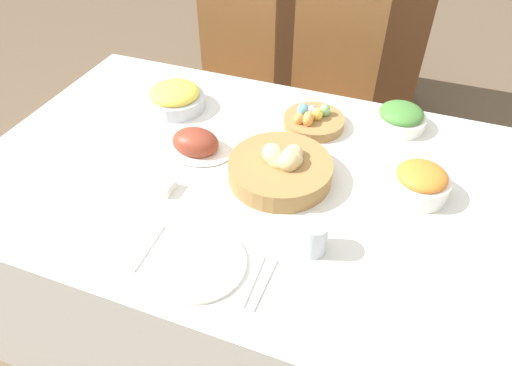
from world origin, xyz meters
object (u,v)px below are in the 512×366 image
chair_far_center (327,99)px  pineapple_bowl (175,97)px  green_salad_bowl (400,117)px  butter_dish (157,185)px  egg_basket (313,120)px  drinking_cup (313,237)px  fork (148,248)px  bread_basket (281,168)px  spoon (265,284)px  chair_far_left (228,81)px  dinner_plate (199,263)px  ham_platter (196,144)px  carrot_bowl (420,182)px  sideboard (329,37)px  knife (253,280)px

chair_far_center → pineapple_bowl: 0.85m
green_salad_bowl → butter_dish: 0.86m
egg_basket → drinking_cup: (0.15, -0.55, 0.02)m
fork → butter_dish: bearing=112.1°
bread_basket → spoon: bread_basket is taller
chair_far_left → spoon: 1.48m
chair_far_center → butter_dish: size_ratio=9.76×
dinner_plate → spoon: 0.18m
bread_basket → spoon: bearing=-77.3°
chair_far_center → fork: size_ratio=6.04×
chair_far_left → pineapple_bowl: chair_far_left is taller
chair_far_left → ham_platter: size_ratio=4.02×
carrot_bowl → chair_far_center: bearing=118.2°
fork → ham_platter: bearing=97.6°
bread_basket → egg_basket: 0.31m
pineapple_bowl → dinner_plate: bearing=-57.8°
sideboard → bread_basket: bearing=-82.3°
bread_basket → green_salad_bowl: bread_basket is taller
carrot_bowl → pineapple_bowl: size_ratio=0.80×
knife → drinking_cup: bearing=52.8°
bread_basket → fork: bread_basket is taller
pineapple_bowl → knife: bearing=-49.3°
carrot_bowl → knife: carrot_bowl is taller
chair_far_center → knife: (0.11, -1.30, 0.25)m
dinner_plate → drinking_cup: drinking_cup is taller
carrot_bowl → ham_platter: bearing=-176.9°
sideboard → green_salad_bowl: (0.55, -1.39, 0.37)m
ham_platter → fork: (0.07, -0.42, -0.03)m
pineapple_bowl → knife: (0.55, -0.64, -0.04)m
ham_platter → butter_dish: ham_platter is taller
sideboard → knife: size_ratio=7.36×
chair_far_center → egg_basket: (0.07, -0.60, 0.27)m
fork → egg_basket: bearing=68.4°
carrot_bowl → butter_dish: (-0.73, -0.25, -0.03)m
chair_far_center → dinner_plate: 1.32m
ham_platter → spoon: ham_platter is taller
green_salad_bowl → spoon: (-0.22, -0.80, -0.03)m
ham_platter → knife: bearing=-49.6°
spoon → drinking_cup: (0.08, 0.15, 0.04)m
egg_basket → pineapple_bowl: (-0.51, -0.06, 0.02)m
dinner_plate → pineapple_bowl: bearing=122.2°
bread_basket → ham_platter: bread_basket is taller
drinking_cup → butter_dish: (-0.49, 0.07, -0.03)m
egg_basket → butter_dish: size_ratio=2.13×
pineapple_bowl → drinking_cup: pineapple_bowl is taller
ham_platter → drinking_cup: (0.47, -0.27, 0.02)m
ham_platter → green_salad_bowl: (0.61, 0.38, 0.01)m
fork → spoon: bearing=-1.5°
egg_basket → drinking_cup: 0.57m
chair_far_left → butter_dish: size_ratio=9.76×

